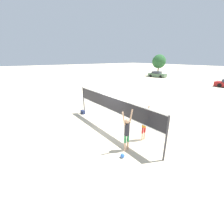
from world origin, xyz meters
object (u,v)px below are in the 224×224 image
volleyball_net (112,106)px  parked_car_near (157,75)px  tree_left_cluster (159,61)px  player_blocker (144,123)px  gear_bag (83,112)px  volleyball (122,156)px  player_spiker (127,130)px

volleyball_net → parked_car_near: (-16.87, 26.95, -1.09)m
parked_car_near → tree_left_cluster: tree_left_cluster is taller
player_blocker → gear_bag: player_blocker is taller
volleyball → tree_left_cluster: size_ratio=0.04×
player_spiker → gear_bag: 6.61m
player_blocker → tree_left_cluster: bearing=-144.1°
volleyball_net → tree_left_cluster: bearing=122.2°
volleyball → parked_car_near: parked_car_near is taller
volleyball_net → player_spiker: size_ratio=3.70×
player_spiker → tree_left_cluster: size_ratio=0.41×
gear_bag → volleyball: bearing=-10.1°
tree_left_cluster → gear_bag: bearing=-64.0°
gear_bag → tree_left_cluster: (-14.38, 29.49, 3.58)m
player_spiker → player_blocker: size_ratio=1.07×
player_spiker → volleyball: (0.36, -0.57, -1.10)m
player_spiker → player_blocker: player_spiker is taller
player_spiker → tree_left_cluster: bearing=34.7°
volleyball_net → tree_left_cluster: 34.64m
gear_bag → parked_car_near: bearing=115.3°
player_spiker → volleyball: bearing=-147.9°
gear_bag → tree_left_cluster: 33.00m
player_spiker → volleyball: player_spiker is taller
player_blocker → volleyball: (0.57, -2.13, -1.01)m
volleyball_net → volleyball: 3.56m
volleyball_net → player_blocker: (2.25, 0.68, -0.61)m
parked_car_near → tree_left_cluster: size_ratio=0.85×
volleyball → gear_bag: (-6.85, 1.23, 0.05)m
volleyball → tree_left_cluster: bearing=124.7°
volleyball → gear_bag: gear_bag is taller
volleyball → gear_bag: 6.96m
gear_bag → tree_left_cluster: bearing=116.0°
player_spiker → gear_bag: size_ratio=4.83×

